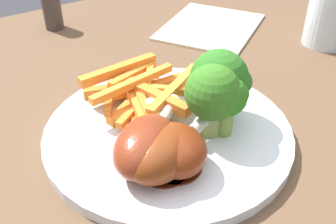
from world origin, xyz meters
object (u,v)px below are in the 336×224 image
(broccoli_floret_back, at_px, (216,94))
(carrot_fries_pile, at_px, (139,93))
(chicken_drumstick_far, at_px, (173,147))
(dinner_plate, at_px, (168,132))
(chicken_drumstick_near, at_px, (168,150))
(pepper_shaker, at_px, (52,11))
(broccoli_floret_front, at_px, (225,99))
(chicken_drumstick_extra, at_px, (147,144))
(dining_table, at_px, (179,166))
(broccoli_floret_middle, at_px, (220,79))
(water_glass, at_px, (332,12))

(broccoli_floret_back, relative_size, carrot_fries_pile, 0.55)
(chicken_drumstick_far, bearing_deg, dinner_plate, -119.15)
(chicken_drumstick_near, bearing_deg, pepper_shaker, -95.98)
(dinner_plate, bearing_deg, broccoli_floret_front, 136.89)
(broccoli_floret_back, relative_size, chicken_drumstick_extra, 0.64)
(broccoli_floret_back, xyz_separation_m, chicken_drumstick_near, (0.07, 0.02, -0.03))
(carrot_fries_pile, bearing_deg, dinner_plate, 92.95)
(dining_table, height_order, chicken_drumstick_far, chicken_drumstick_far)
(pepper_shaker, bearing_deg, chicken_drumstick_extra, 82.09)
(chicken_drumstick_far, bearing_deg, pepper_shaker, -94.86)
(dining_table, bearing_deg, broccoli_floret_middle, 91.39)
(dinner_plate, xyz_separation_m, carrot_fries_pile, (0.00, -0.05, 0.02))
(broccoli_floret_front, height_order, broccoli_floret_middle, broccoli_floret_middle)
(carrot_fries_pile, distance_m, chicken_drumstick_extra, 0.10)
(broccoli_floret_front, height_order, broccoli_floret_back, broccoli_floret_back)
(dining_table, height_order, dinner_plate, dinner_plate)
(chicken_drumstick_extra, bearing_deg, pepper_shaker, -97.91)
(dinner_plate, height_order, chicken_drumstick_far, chicken_drumstick_far)
(broccoli_floret_back, relative_size, chicken_drumstick_near, 0.55)
(dining_table, height_order, broccoli_floret_back, broccoli_floret_back)
(broccoli_floret_middle, xyz_separation_m, broccoli_floret_back, (0.02, 0.02, 0.00))
(broccoli_floret_front, distance_m, pepper_shaker, 0.38)
(dining_table, distance_m, pepper_shaker, 0.32)
(pepper_shaker, bearing_deg, dining_table, 99.41)
(broccoli_floret_front, relative_size, water_glass, 0.65)
(broccoli_floret_front, bearing_deg, water_glass, -162.22)
(broccoli_floret_front, relative_size, broccoli_floret_back, 0.85)
(broccoli_floret_middle, bearing_deg, chicken_drumstick_near, 22.44)
(dining_table, bearing_deg, dinner_plate, 44.84)
(broccoli_floret_middle, xyz_separation_m, chicken_drumstick_near, (0.09, 0.04, -0.03))
(dining_table, xyz_separation_m, broccoli_floret_front, (0.01, 0.09, 0.17))
(broccoli_floret_middle, distance_m, chicken_drumstick_near, 0.10)
(dining_table, height_order, water_glass, water_glass)
(dining_table, xyz_separation_m, chicken_drumstick_far, (0.08, 0.10, 0.15))
(chicken_drumstick_extra, bearing_deg, dining_table, -138.64)
(dining_table, bearing_deg, pepper_shaker, -80.59)
(dinner_plate, height_order, pepper_shaker, pepper_shaker)
(broccoli_floret_front, bearing_deg, carrot_fries_pile, -64.28)
(dinner_plate, xyz_separation_m, broccoli_floret_front, (-0.04, 0.04, 0.05))
(carrot_fries_pile, bearing_deg, dining_table, -178.35)
(broccoli_floret_front, xyz_separation_m, chicken_drumstick_extra, (0.09, -0.00, -0.02))
(chicken_drumstick_extra, height_order, water_glass, water_glass)
(carrot_fries_pile, bearing_deg, pepper_shaker, -91.85)
(broccoli_floret_front, bearing_deg, chicken_drumstick_near, 8.59)
(dinner_plate, relative_size, broccoli_floret_front, 3.97)
(broccoli_floret_middle, height_order, carrot_fries_pile, broccoli_floret_middle)
(dining_table, bearing_deg, chicken_drumstick_near, 49.51)
(broccoli_floret_front, xyz_separation_m, chicken_drumstick_near, (0.08, 0.01, -0.02))
(water_glass, bearing_deg, chicken_drumstick_far, 15.90)
(dinner_plate, height_order, water_glass, water_glass)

